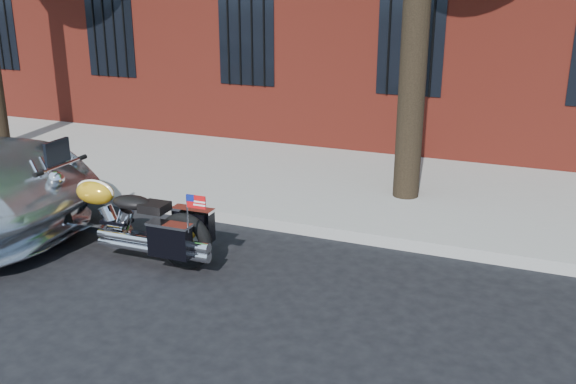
% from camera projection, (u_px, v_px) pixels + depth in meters
% --- Properties ---
extents(ground, '(120.00, 120.00, 0.00)m').
position_uv_depth(ground, '(297.00, 284.00, 6.73)').
color(ground, black).
rests_on(ground, ground).
extents(curb, '(40.00, 0.16, 0.15)m').
position_uv_depth(curb, '(338.00, 232.00, 7.91)').
color(curb, gray).
rests_on(curb, ground).
extents(sidewalk, '(40.00, 3.60, 0.15)m').
position_uv_depth(sidewalk, '(377.00, 189.00, 9.56)').
color(sidewalk, gray).
rests_on(sidewalk, ground).
extents(motorcycle, '(2.61, 0.76, 1.31)m').
position_uv_depth(motorcycle, '(123.00, 222.00, 7.22)').
color(motorcycle, black).
rests_on(motorcycle, ground).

